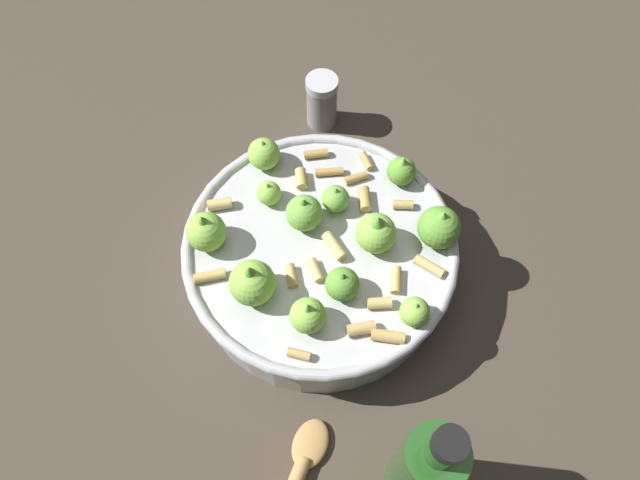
{
  "coord_description": "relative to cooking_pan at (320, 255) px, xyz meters",
  "views": [
    {
      "loc": [
        0.1,
        -0.29,
        0.63
      ],
      "look_at": [
        0.0,
        0.0,
        0.08
      ],
      "focal_mm": 32.6,
      "sensor_mm": 36.0,
      "label": 1
    }
  ],
  "objects": [
    {
      "name": "pepper_shaker",
      "position": [
        -0.08,
        0.22,
        -0.01
      ],
      "size": [
        0.04,
        0.04,
        0.08
      ],
      "color": "gray",
      "rests_on": "ground"
    },
    {
      "name": "cooking_pan",
      "position": [
        0.0,
        0.0,
        0.0
      ],
      "size": [
        0.3,
        0.3,
        0.13
      ],
      "color": "#B7B7BC",
      "rests_on": "ground"
    },
    {
      "name": "ground_plane",
      "position": [
        -0.0,
        0.0,
        -0.05
      ],
      "size": [
        2.4,
        2.4,
        0.0
      ],
      "primitive_type": "plane",
      "color": "#42382D"
    },
    {
      "name": "olive_oil_bottle",
      "position": [
        0.16,
        -0.19,
        0.04
      ],
      "size": [
        0.05,
        0.05,
        0.21
      ],
      "color": "#1E4C19",
      "rests_on": "ground"
    }
  ]
}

